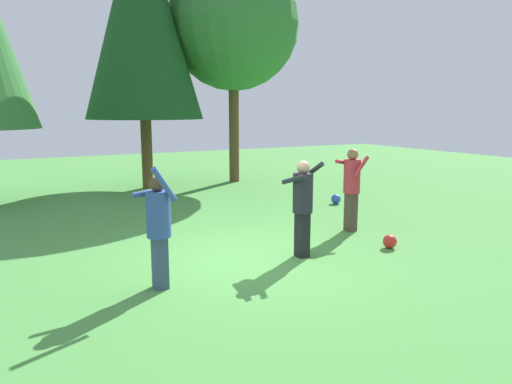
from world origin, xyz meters
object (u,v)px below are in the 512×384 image
at_px(ball_blue, 336,199).
at_px(tree_right, 233,24).
at_px(person_catcher, 352,183).
at_px(person_bystander, 303,200).
at_px(tree_center, 141,13).
at_px(person_thrower, 159,223).
at_px(ball_red, 390,241).
at_px(frisbee, 295,180).

xyz_separation_m(ball_blue, tree_right, (-0.58, 4.95, 5.14)).
distance_m(person_catcher, tree_right, 8.56).
bearing_deg(person_catcher, person_bystander, 5.25).
xyz_separation_m(ball_blue, tree_center, (-3.65, 4.98, 5.23)).
bearing_deg(person_bystander, person_catcher, -69.10).
bearing_deg(tree_center, person_thrower, -105.15).
distance_m(person_thrower, ball_red, 4.34).
relative_size(person_thrower, person_catcher, 1.03).
xyz_separation_m(ball_blue, ball_red, (-1.73, -3.76, -0.00)).
relative_size(person_thrower, person_bystander, 1.06).
bearing_deg(frisbee, tree_right, 70.72).
height_order(person_bystander, tree_right, tree_right).
height_order(person_catcher, tree_right, tree_right).
bearing_deg(ball_red, tree_center, 102.40).
distance_m(tree_center, tree_right, 3.07).
xyz_separation_m(person_bystander, frisbee, (-0.02, 0.20, 0.33)).
bearing_deg(ball_blue, person_thrower, -148.64).
bearing_deg(person_catcher, ball_blue, -144.61).
relative_size(person_thrower, tree_right, 0.24).
bearing_deg(person_catcher, tree_center, -96.36).
bearing_deg(ball_blue, person_catcher, -122.25).
bearing_deg(person_catcher, frisbee, 0.00).
bearing_deg(person_thrower, tree_center, 64.98).
xyz_separation_m(tree_center, tree_right, (3.07, -0.03, -0.09)).
bearing_deg(tree_center, person_catcher, -74.00).
relative_size(ball_red, tree_center, 0.03).
bearing_deg(tree_right, ball_red, -97.49).
relative_size(person_catcher, tree_right, 0.23).
xyz_separation_m(person_bystander, ball_red, (1.68, -0.36, -0.86)).
bearing_deg(person_thrower, ball_red, -11.39).
height_order(person_thrower, tree_center, tree_center).
height_order(person_thrower, person_catcher, person_thrower).
xyz_separation_m(person_thrower, ball_red, (4.26, -0.11, -0.82)).
height_order(person_thrower, ball_red, person_thrower).
bearing_deg(tree_center, tree_right, -0.56).
bearing_deg(tree_center, person_bystander, -88.36).
distance_m(person_thrower, person_catcher, 4.62).
height_order(frisbee, tree_right, tree_right).
xyz_separation_m(person_bystander, tree_center, (-0.24, 8.38, 4.38)).
relative_size(person_catcher, frisbee, 5.49).
bearing_deg(frisbee, person_catcher, 22.36).
height_order(person_thrower, tree_right, tree_right).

